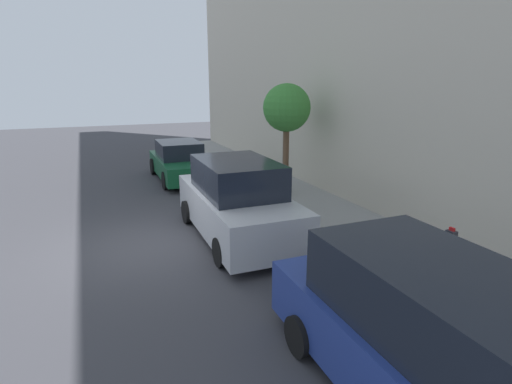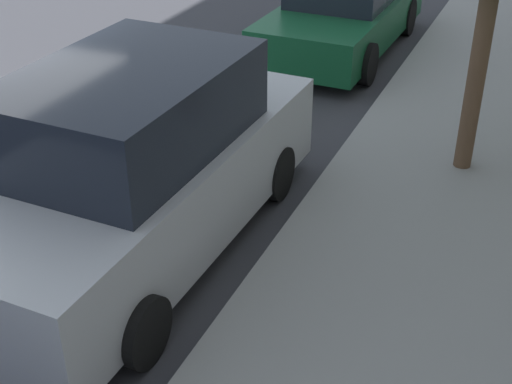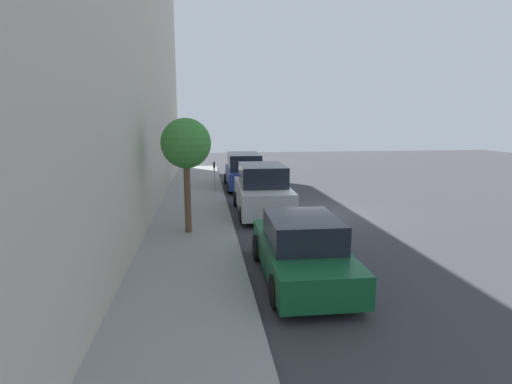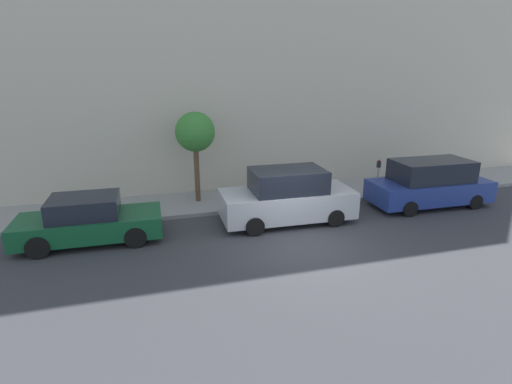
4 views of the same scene
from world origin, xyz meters
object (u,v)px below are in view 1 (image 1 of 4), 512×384
Objects in this scene: parked_sedan_third at (180,162)px; parking_meter_near at (448,262)px; parked_suv_second at (237,201)px; parked_minivan_nearest at (436,344)px; street_tree at (287,109)px.

parking_meter_near is at bearing -81.59° from parked_sedan_third.
parking_meter_near is (1.72, -11.63, 0.34)m from parked_sedan_third.
parked_suv_second is 3.26× the size of parking_meter_near.
parked_minivan_nearest is at bearing -140.82° from parking_meter_near.
parked_sedan_third is 5.30m from street_tree.
parked_minivan_nearest reaches higher than parking_meter_near.
street_tree reaches higher than parking_meter_near.
street_tree is (1.07, 7.73, 1.91)m from parking_meter_near.
parked_minivan_nearest is 6.21m from parked_suv_second.
parked_sedan_third is at bearing 98.41° from parking_meter_near.
parked_minivan_nearest is 1.35× the size of street_tree.
street_tree is (2.78, -3.90, 2.25)m from parked_sedan_third.
parked_suv_second is at bearing 110.11° from parking_meter_near.
parking_meter_near reaches higher than parked_sedan_third.
parking_meter_near is 0.41× the size of street_tree.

